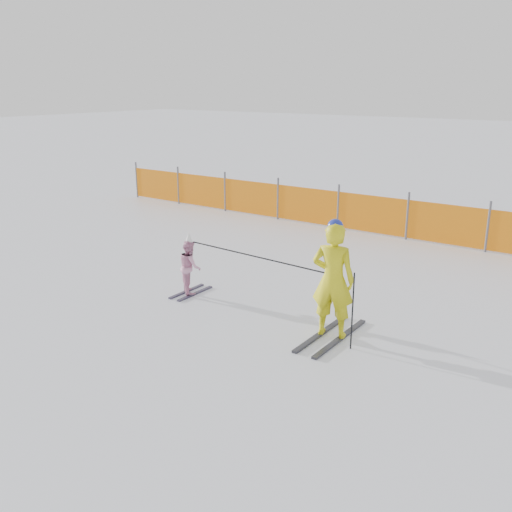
# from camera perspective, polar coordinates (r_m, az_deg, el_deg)

# --- Properties ---
(ground) EXTENTS (120.00, 120.00, 0.00)m
(ground) POSITION_cam_1_polar(r_m,az_deg,el_deg) (9.99, -1.67, -6.18)
(ground) COLOR white
(ground) RESTS_ON ground
(adult) EXTENTS (0.76, 1.70, 1.95)m
(adult) POSITION_cam_1_polar(r_m,az_deg,el_deg) (8.98, 7.71, -2.38)
(adult) COLOR black
(adult) RESTS_ON ground
(child) EXTENTS (0.64, 0.96, 1.22)m
(child) POSITION_cam_1_polar(r_m,az_deg,el_deg) (11.00, -6.63, -0.99)
(child) COLOR black
(child) RESTS_ON ground
(ski_poles) EXTENTS (3.51, 0.42, 1.23)m
(ski_poles) POSITION_cam_1_polar(r_m,az_deg,el_deg) (9.47, 2.47, -1.52)
(ski_poles) COLOR black
(ski_poles) RESTS_ON ground
(safety_fence) EXTENTS (15.16, 0.06, 1.25)m
(safety_fence) POSITION_cam_1_polar(r_m,az_deg,el_deg) (16.28, 6.69, 4.88)
(safety_fence) COLOR #595960
(safety_fence) RESTS_ON ground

